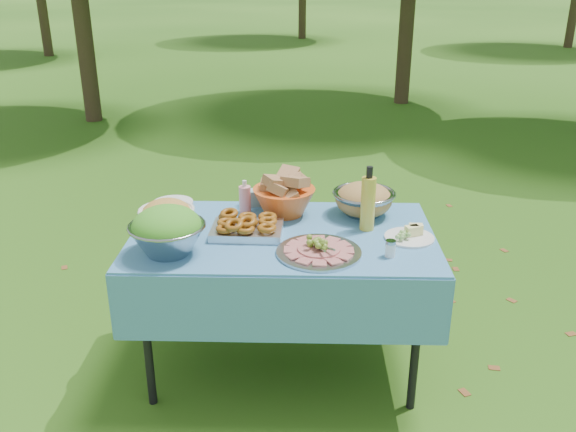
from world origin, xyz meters
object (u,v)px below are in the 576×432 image
object	(u,v)px
bread_bowl	(284,195)
charcuterie_platter	(319,245)
plate_stack	(173,206)
pasta_bowl_steel	(364,199)
picnic_table	(283,302)
salad_bowl	(167,231)
oil_bottle	(368,198)

from	to	relation	value
bread_bowl	charcuterie_platter	xyz separation A→B (m)	(0.17, -0.47, -0.06)
plate_stack	pasta_bowl_steel	bearing A→B (deg)	-1.23
plate_stack	bread_bowl	world-z (taller)	bread_bowl
picnic_table	charcuterie_platter	bearing A→B (deg)	-52.09
salad_bowl	pasta_bowl_steel	size ratio (longest dim) A/B	1.06
bread_bowl	pasta_bowl_steel	distance (m)	0.41
picnic_table	plate_stack	distance (m)	0.77
pasta_bowl_steel	oil_bottle	xyz separation A→B (m)	(0.00, -0.19, 0.08)
charcuterie_platter	picnic_table	bearing A→B (deg)	127.91
oil_bottle	salad_bowl	bearing A→B (deg)	-161.82
plate_stack	charcuterie_platter	bearing A→B (deg)	-33.34
pasta_bowl_steel	charcuterie_platter	world-z (taller)	pasta_bowl_steel
pasta_bowl_steel	picnic_table	bearing A→B (deg)	-147.55
plate_stack	salad_bowl	bearing A→B (deg)	-80.72
pasta_bowl_steel	charcuterie_platter	bearing A→B (deg)	-116.63
picnic_table	plate_stack	bearing A→B (deg)	154.46
salad_bowl	bread_bowl	size ratio (longest dim) A/B	1.05
picnic_table	salad_bowl	xyz separation A→B (m)	(-0.51, -0.23, 0.49)
salad_bowl	plate_stack	xyz separation A→B (m)	(-0.08, 0.52, -0.09)
pasta_bowl_steel	plate_stack	bearing A→B (deg)	178.77
pasta_bowl_steel	salad_bowl	bearing A→B (deg)	-151.64
pasta_bowl_steel	oil_bottle	distance (m)	0.21
bread_bowl	pasta_bowl_steel	bearing A→B (deg)	0.94
pasta_bowl_steel	charcuterie_platter	distance (m)	0.54
bread_bowl	picnic_table	bearing A→B (deg)	-89.40
picnic_table	plate_stack	xyz separation A→B (m)	(-0.59, 0.28, 0.41)
plate_stack	bread_bowl	bearing A→B (deg)	-2.74
plate_stack	bread_bowl	xyz separation A→B (m)	(0.59, -0.03, 0.08)
plate_stack	charcuterie_platter	size ratio (longest dim) A/B	0.55
picnic_table	oil_bottle	world-z (taller)	oil_bottle
bread_bowl	charcuterie_platter	world-z (taller)	bread_bowl
picnic_table	charcuterie_platter	size ratio (longest dim) A/B	3.79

